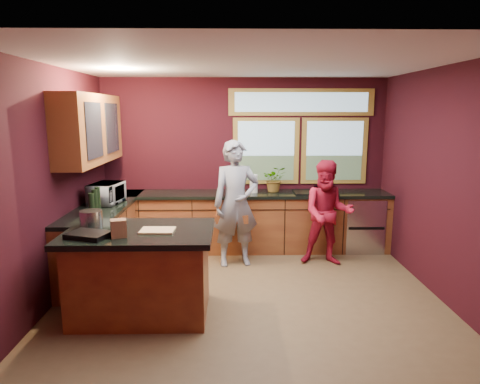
{
  "coord_description": "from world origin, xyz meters",
  "views": [
    {
      "loc": [
        -0.2,
        -4.86,
        2.19
      ],
      "look_at": [
        -0.1,
        0.4,
        1.18
      ],
      "focal_mm": 32.0,
      "sensor_mm": 36.0,
      "label": 1
    }
  ],
  "objects_px": {
    "person_grey": "(236,204)",
    "person_red": "(328,213)",
    "island": "(141,272)",
    "stock_pot": "(91,219)",
    "cutting_board": "(157,230)"
  },
  "relations": [
    {
      "from": "person_grey",
      "to": "person_red",
      "type": "relative_size",
      "value": 1.19
    },
    {
      "from": "person_grey",
      "to": "person_red",
      "type": "xyz_separation_m",
      "value": [
        1.31,
        -0.01,
        -0.14
      ]
    },
    {
      "from": "island",
      "to": "stock_pot",
      "type": "bearing_deg",
      "value": 164.74
    },
    {
      "from": "person_red",
      "to": "stock_pot",
      "type": "height_order",
      "value": "person_red"
    },
    {
      "from": "person_red",
      "to": "cutting_board",
      "type": "xyz_separation_m",
      "value": [
        -2.14,
        -1.56,
        0.2
      ]
    },
    {
      "from": "cutting_board",
      "to": "stock_pot",
      "type": "xyz_separation_m",
      "value": [
        -0.75,
        0.2,
        0.08
      ]
    },
    {
      "from": "island",
      "to": "stock_pot",
      "type": "relative_size",
      "value": 6.46
    },
    {
      "from": "island",
      "to": "person_red",
      "type": "bearing_deg",
      "value": 32.73
    },
    {
      "from": "island",
      "to": "cutting_board",
      "type": "relative_size",
      "value": 4.43
    },
    {
      "from": "person_grey",
      "to": "stock_pot",
      "type": "distance_m",
      "value": 2.1
    },
    {
      "from": "island",
      "to": "person_red",
      "type": "relative_size",
      "value": 1.03
    },
    {
      "from": "person_red",
      "to": "island",
      "type": "bearing_deg",
      "value": -139.48
    },
    {
      "from": "person_red",
      "to": "stock_pot",
      "type": "bearing_deg",
      "value": -147.09
    },
    {
      "from": "cutting_board",
      "to": "stock_pot",
      "type": "bearing_deg",
      "value": 165.07
    },
    {
      "from": "island",
      "to": "person_red",
      "type": "xyz_separation_m",
      "value": [
        2.34,
        1.51,
        0.28
      ]
    }
  ]
}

